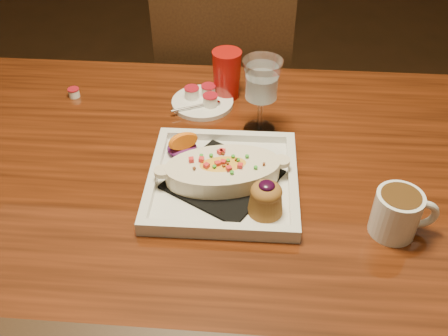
# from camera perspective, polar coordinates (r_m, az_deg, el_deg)

# --- Properties ---
(table) EXTENTS (1.50, 0.90, 0.75)m
(table) POSITION_cam_1_polar(r_m,az_deg,el_deg) (1.13, -2.22, -3.84)
(table) COLOR #63260E
(table) RESTS_ON floor
(chair_far) EXTENTS (0.42, 0.42, 0.93)m
(chair_far) POSITION_cam_1_polar(r_m,az_deg,el_deg) (1.72, 0.17, 7.35)
(chair_far) COLOR black
(chair_far) RESTS_ON floor
(plate) EXTENTS (0.31, 0.31, 0.08)m
(plate) POSITION_cam_1_polar(r_m,az_deg,el_deg) (1.01, 0.18, -0.99)
(plate) COLOR silver
(plate) RESTS_ON table
(coffee_mug) EXTENTS (0.12, 0.09, 0.09)m
(coffee_mug) POSITION_cam_1_polar(r_m,az_deg,el_deg) (0.96, 19.28, -4.78)
(coffee_mug) COLOR silver
(coffee_mug) RESTS_ON table
(goblet) EXTENTS (0.09, 0.09, 0.18)m
(goblet) POSITION_cam_1_polar(r_m,az_deg,el_deg) (1.11, 4.32, 9.56)
(goblet) COLOR silver
(goblet) RESTS_ON table
(saucer) EXTENTS (0.16, 0.16, 0.11)m
(saucer) POSITION_cam_1_polar(r_m,az_deg,el_deg) (1.26, -2.50, 7.74)
(saucer) COLOR silver
(saucer) RESTS_ON table
(creamer_loose) EXTENTS (0.03, 0.03, 0.02)m
(creamer_loose) POSITION_cam_1_polar(r_m,az_deg,el_deg) (1.35, -16.78, 8.26)
(creamer_loose) COLOR silver
(creamer_loose) RESTS_ON table
(red_tumbler) EXTENTS (0.07, 0.07, 0.12)m
(red_tumbler) POSITION_cam_1_polar(r_m,az_deg,el_deg) (1.27, 0.32, 10.65)
(red_tumbler) COLOR #A5100B
(red_tumbler) RESTS_ON table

